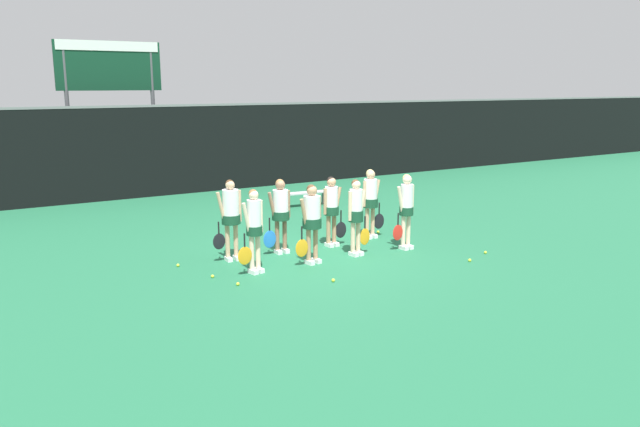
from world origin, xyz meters
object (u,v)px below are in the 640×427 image
player_3 (406,205)px  tennis_ball_3 (333,280)px  tennis_ball_0 (238,284)px  tennis_ball_5 (178,265)px  player_2 (356,212)px  tennis_ball_1 (485,252)px  player_4 (231,213)px  bench_courtside (304,194)px  player_0 (254,225)px  tennis_ball_4 (378,232)px  player_7 (371,197)px  player_6 (332,206)px  player_5 (280,209)px  player_1 (312,217)px  scoreboard (110,77)px  tennis_ball_6 (213,276)px  tennis_ball_2 (470,260)px

player_3 → tennis_ball_3: (-2.78, -1.23, -1.00)m
tennis_ball_0 → tennis_ball_5: (-0.57, 1.82, -0.00)m
player_2 → tennis_ball_1: bearing=-36.4°
player_4 → tennis_ball_1: size_ratio=26.44×
player_4 → bench_courtside: bearing=47.5°
player_0 → tennis_ball_4: (4.20, 1.47, -0.97)m
player_7 → tennis_ball_4: size_ratio=24.13×
player_6 → tennis_ball_5: size_ratio=25.29×
player_5 → tennis_ball_0: 2.64m
player_1 → scoreboard: bearing=87.7°
player_2 → player_5: (-1.35, 1.05, 0.01)m
player_6 → tennis_ball_3: size_ratio=24.09×
bench_courtside → tennis_ball_1: bearing=-78.1°
player_1 → player_2: size_ratio=0.99×
player_2 → tennis_ball_4: size_ratio=24.06×
tennis_ball_1 → player_2: bearing=151.0°
player_5 → player_7: size_ratio=0.98×
player_0 → player_5: player_0 is taller
tennis_ball_3 → player_6: bearing=58.5°
player_4 → tennis_ball_5: size_ratio=27.03×
player_0 → tennis_ball_0: (-0.64, -0.59, -0.97)m
tennis_ball_0 → tennis_ball_5: bearing=107.4°
tennis_ball_4 → tennis_ball_6: bearing=-165.2°
player_6 → player_7: size_ratio=0.96×
bench_courtside → player_3: bearing=-89.5°
player_3 → tennis_ball_2: (0.52, -1.58, -1.00)m
scoreboard → tennis_ball_0: 12.42m
player_4 → player_6: size_ratio=1.07×
scoreboard → tennis_ball_3: (1.12, -12.51, -3.97)m
player_3 → tennis_ball_0: bearing=-176.6°
player_1 → tennis_ball_0: size_ratio=25.66×
player_4 → tennis_ball_4: size_ratio=24.86×
tennis_ball_0 → player_4: bearing=70.2°
bench_courtside → tennis_ball_6: bearing=-128.0°
tennis_ball_1 → tennis_ball_2: 0.82m
bench_courtside → player_1: player_1 is taller
player_1 → tennis_ball_1: (3.76, -1.39, -0.99)m
player_1 → tennis_ball_4: (2.86, 1.48, -0.99)m
player_0 → player_6: player_0 is taller
tennis_ball_2 → tennis_ball_6: 5.52m
tennis_ball_2 → tennis_ball_4: size_ratio=0.98×
tennis_ball_4 → tennis_ball_5: tennis_ball_4 is taller
player_0 → tennis_ball_2: player_0 is taller
player_2 → player_3: bearing=-13.7°
bench_courtside → player_6: 4.97m
bench_courtside → player_7: player_7 is taller
player_4 → tennis_ball_1: bearing=-24.2°
bench_courtside → tennis_ball_4: bearing=-86.2°
player_4 → tennis_ball_6: bearing=-128.9°
tennis_ball_3 → player_0: bearing=127.9°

